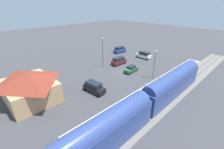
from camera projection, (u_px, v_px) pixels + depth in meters
ground_plane at (123, 73)px, 41.29m from camera, size 200.00×200.00×0.00m
railway_track at (174, 92)px, 32.22m from camera, size 4.80×70.00×0.30m
platform at (157, 85)px, 34.77m from camera, size 3.20×46.00×0.30m
passenger_train at (145, 102)px, 24.12m from camera, size 2.93×37.38×4.98m
station_building at (29, 86)px, 28.60m from camera, size 10.59×8.97×5.76m
pedestrian_on_platform at (146, 86)px, 31.97m from camera, size 0.36×0.36×1.71m
pedestrian_waiting_far at (156, 84)px, 33.07m from camera, size 0.36×0.36×1.71m
suv_maroon at (119, 61)px, 46.46m from camera, size 2.13×4.96×2.22m
suv_blue at (120, 50)px, 57.58m from camera, size 2.10×4.96×2.22m
suv_white at (144, 55)px, 51.58m from camera, size 4.95×2.50×2.22m
suv_black at (94, 87)px, 31.94m from camera, size 5.08×2.79×2.22m
sedan_green at (131, 69)px, 41.50m from camera, size 2.22×4.64×1.74m
light_pole_near_platform at (155, 61)px, 36.53m from camera, size 0.44×0.44×7.06m
light_pole_lot_center at (103, 49)px, 42.88m from camera, size 0.44×0.44×8.53m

